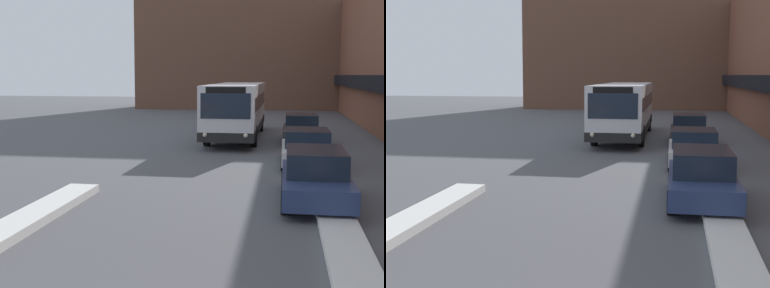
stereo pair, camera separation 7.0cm
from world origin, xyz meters
TOP-DOWN VIEW (x-y plane):
  - building_backdrop_far at (0.00, 53.29)m, footprint 26.00×8.00m
  - snow_bank_right at (3.60, 6.18)m, footprint 0.90×12.59m
  - city_bus at (-0.29, 25.49)m, footprint 2.61×12.30m
  - parked_car_front at (3.20, 10.51)m, footprint 1.84×4.69m
  - parked_car_middle at (3.20, 16.66)m, footprint 1.94×4.39m
  - parked_car_back at (3.20, 23.85)m, footprint 1.87×4.90m

SIDE VIEW (x-z plane):
  - snow_bank_right at x=3.60m, z-range 0.00..0.17m
  - parked_car_middle at x=3.20m, z-range 0.01..1.41m
  - parked_car_front at x=3.20m, z-range 0.00..1.46m
  - parked_car_back at x=3.20m, z-range 0.00..1.49m
  - city_bus at x=-0.29m, z-range 0.15..3.17m
  - building_backdrop_far at x=0.00m, z-range 0.00..16.14m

